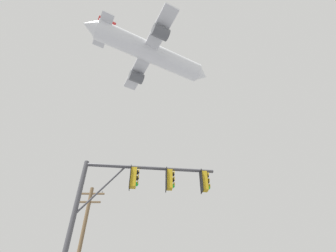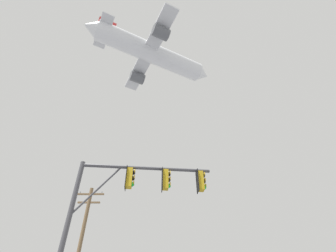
{
  "view_description": "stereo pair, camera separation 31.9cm",
  "coord_description": "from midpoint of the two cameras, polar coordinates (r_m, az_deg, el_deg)",
  "views": [
    {
      "loc": [
        -1.02,
        -3.42,
        1.37
      ],
      "look_at": [
        -0.76,
        15.18,
        16.04
      ],
      "focal_mm": 25.47,
      "sensor_mm": 36.0,
      "label": 1
    },
    {
      "loc": [
        -0.71,
        -3.43,
        1.37
      ],
      "look_at": [
        -0.76,
        15.18,
        16.04
      ],
      "focal_mm": 25.47,
      "sensor_mm": 36.0,
      "label": 2
    }
  ],
  "objects": [
    {
      "name": "utility_pole",
      "position": [
        20.25,
        -20.82,
        -25.49
      ],
      "size": [
        2.2,
        0.28,
        9.61
      ],
      "color": "brown",
      "rests_on": "ground"
    },
    {
      "name": "signal_pole_near",
      "position": [
        10.53,
        -9.18,
        -16.45
      ],
      "size": [
        5.89,
        0.85,
        6.76
      ],
      "color": "#4C4C51",
      "rests_on": "ground"
    },
    {
      "name": "airplane",
      "position": [
        56.83,
        -4.36,
        17.02
      ],
      "size": [
        28.99,
        22.38,
        8.37
      ],
      "color": "white"
    }
  ]
}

